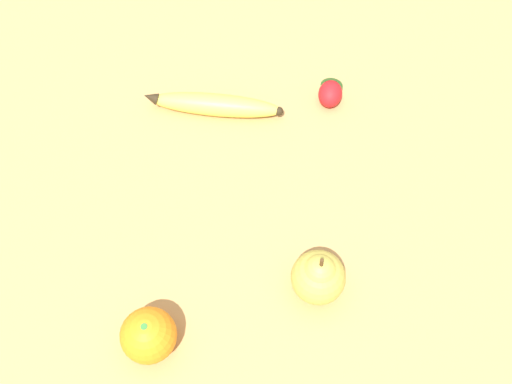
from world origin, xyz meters
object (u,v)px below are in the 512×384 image
pear (318,276)px  strawberry (331,92)px  orange (149,335)px  banana (213,105)px

pear → strawberry: pear is taller
pear → strawberry: bearing=-113.9°
orange → strawberry: bearing=-139.4°
banana → orange: orange is taller
banana → strawberry: 0.19m
banana → pear: 0.34m
banana → orange: (0.18, 0.35, 0.02)m
orange → strawberry: orange is taller
banana → pear: bearing=123.0°
banana → orange: size_ratio=3.00×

